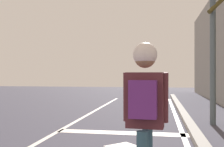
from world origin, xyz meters
The scene contains 6 objects.
lane_line_center centered at (-0.02, 6.00, 0.00)m, with size 0.12×20.00×0.01m, color silver.
lane_line_curbside centered at (2.94, 6.00, 0.00)m, with size 0.12×20.00×0.01m, color silver.
stop_bar centered at (1.53, 6.77, 0.00)m, with size 3.11×0.40×0.01m, color silver.
lane_arrow_head centered at (1.69, 5.57, 0.00)m, with size 0.56×0.44×0.01m, color silver.
curb_strip centered at (3.19, 6.00, 0.07)m, with size 0.24×24.00×0.14m, color #9B9994.
skater centered at (2.27, 3.05, 1.10)m, with size 0.45×0.61×1.63m.
Camera 1 is at (2.41, 0.32, 1.39)m, focal length 44.18 mm.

